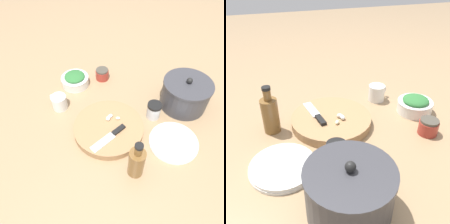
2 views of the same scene
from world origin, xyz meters
TOP-DOWN VIEW (x-y plane):
  - ground_plane at (0.00, 0.00)m, footprint 5.00×5.00m
  - cutting_board at (0.09, -0.08)m, footprint 0.32×0.32m
  - chef_knife at (0.14, -0.11)m, footprint 0.06×0.19m
  - garlic_cloves at (0.06, -0.05)m, footprint 0.05×0.07m
  - herb_bowl at (-0.28, -0.05)m, footprint 0.15×0.15m
  - spice_jar at (0.14, 0.15)m, footprint 0.07×0.07m
  - coffee_mug at (-0.17, -0.20)m, footprint 0.10×0.07m
  - plate_stack at (0.31, 0.11)m, footprint 0.21×0.21m
  - honey_jar at (-0.24, 0.10)m, footprint 0.07×0.07m
  - oil_bottle at (0.32, -0.11)m, footprint 0.06×0.06m
  - stock_pot at (0.16, 0.32)m, footprint 0.23×0.23m

SIDE VIEW (x-z plane):
  - ground_plane at x=0.00m, z-range 0.00..0.00m
  - plate_stack at x=0.31m, z-range 0.00..0.02m
  - cutting_board at x=0.09m, z-range 0.00..0.03m
  - honey_jar at x=-0.24m, z-range 0.00..0.06m
  - herb_bowl at x=-0.28m, z-range 0.00..0.07m
  - coffee_mug at x=-0.17m, z-range 0.00..0.07m
  - chef_knife at x=0.14m, z-range 0.03..0.05m
  - spice_jar at x=0.14m, z-range 0.00..0.08m
  - garlic_cloves at x=0.06m, z-range 0.03..0.05m
  - stock_pot at x=0.16m, z-range -0.01..0.16m
  - oil_bottle at x=0.32m, z-range -0.02..0.17m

